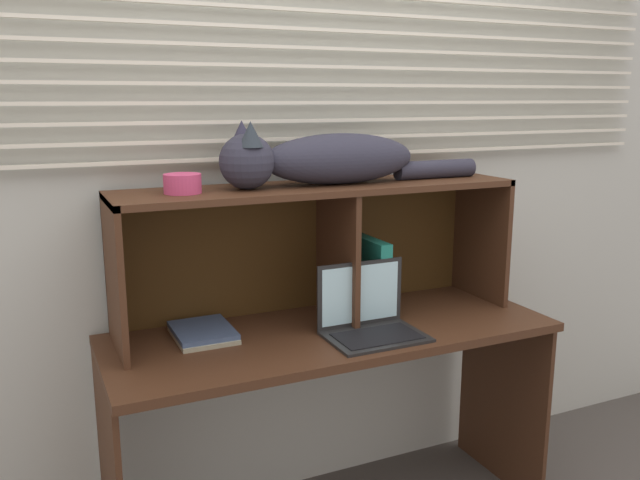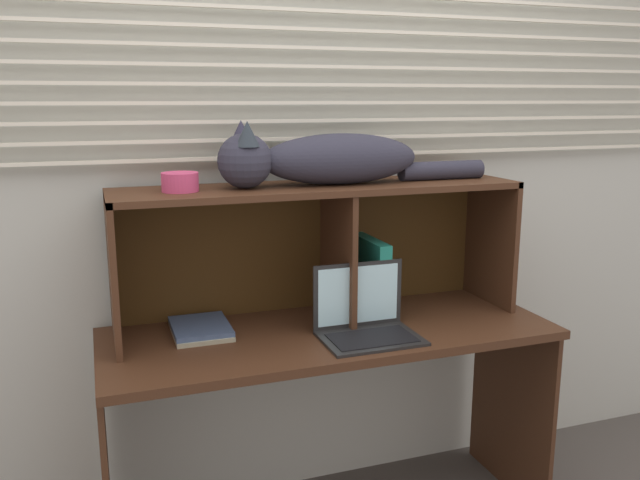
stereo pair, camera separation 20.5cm
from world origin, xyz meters
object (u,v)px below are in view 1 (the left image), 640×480
(laptop, at_px, (370,320))
(binder_upright, at_px, (368,276))
(small_basket, at_px, (183,184))
(book_stack, at_px, (203,333))
(cat, at_px, (323,159))

(laptop, height_order, binder_upright, binder_upright)
(laptop, height_order, small_basket, small_basket)
(binder_upright, xyz_separation_m, book_stack, (-0.62, 0.00, -0.13))
(laptop, relative_size, small_basket, 2.74)
(cat, bearing_deg, binder_upright, 0.00)
(cat, xyz_separation_m, small_basket, (-0.48, 0.00, -0.06))
(cat, bearing_deg, small_basket, 180.00)
(cat, xyz_separation_m, laptop, (0.08, -0.20, -0.52))
(book_stack, relative_size, small_basket, 2.05)
(book_stack, bearing_deg, binder_upright, -0.40)
(cat, relative_size, binder_upright, 3.47)
(laptop, xyz_separation_m, small_basket, (-0.56, 0.20, 0.47))
(binder_upright, relative_size, small_basket, 2.40)
(cat, distance_m, book_stack, 0.71)
(cat, distance_m, binder_upright, 0.47)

